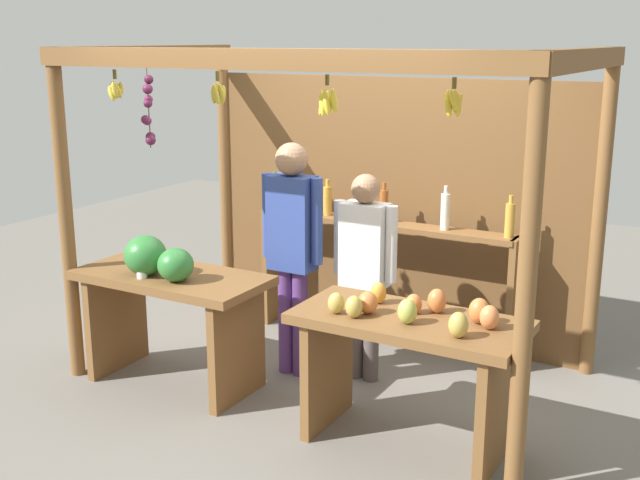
% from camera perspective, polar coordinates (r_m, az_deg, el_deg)
% --- Properties ---
extents(ground_plane, '(12.00, 12.00, 0.00)m').
position_cam_1_polar(ground_plane, '(5.87, 0.91, -9.54)').
color(ground_plane, slate).
rests_on(ground_plane, ground).
extents(market_stall, '(3.34, 1.97, 2.32)m').
position_cam_1_polar(market_stall, '(5.85, 2.99, 4.21)').
color(market_stall, brown).
rests_on(market_stall, ground).
extents(fruit_counter_left, '(1.35, 0.64, 1.08)m').
position_cam_1_polar(fruit_counter_left, '(5.55, -10.87, -3.82)').
color(fruit_counter_left, brown).
rests_on(fruit_counter_left, ground).
extents(fruit_counter_right, '(1.35, 0.64, 0.96)m').
position_cam_1_polar(fruit_counter_right, '(4.69, 6.44, -7.77)').
color(fruit_counter_right, brown).
rests_on(fruit_counter_right, ground).
extents(bottle_shelf_unit, '(2.14, 0.22, 1.33)m').
position_cam_1_polar(bottle_shelf_unit, '(6.18, 4.53, -0.63)').
color(bottle_shelf_unit, brown).
rests_on(bottle_shelf_unit, ground).
extents(vendor_man, '(0.48, 0.23, 1.69)m').
position_cam_1_polar(vendor_man, '(5.54, -2.02, 0.17)').
color(vendor_man, '#533072').
rests_on(vendor_man, ground).
extents(vendor_woman, '(0.48, 0.20, 1.49)m').
position_cam_1_polar(vendor_woman, '(5.49, 3.24, -1.47)').
color(vendor_woman, '#514642').
rests_on(vendor_woman, ground).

